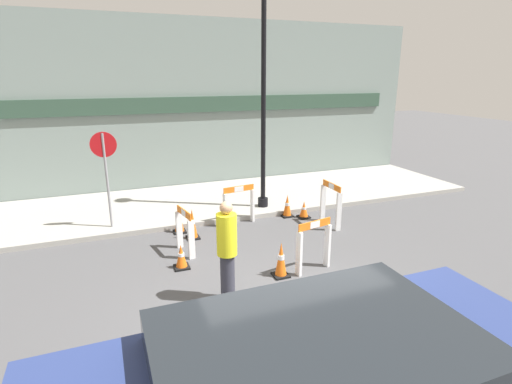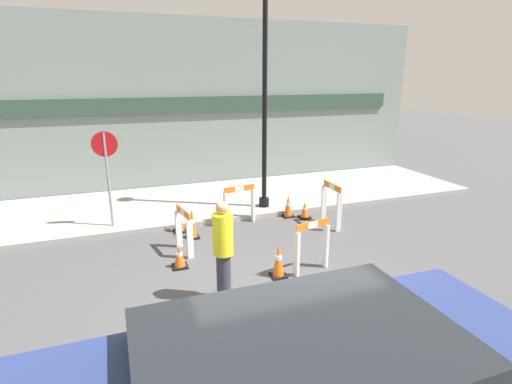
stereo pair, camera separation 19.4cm
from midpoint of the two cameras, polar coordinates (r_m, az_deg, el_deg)
ground_plane at (r=6.52m, az=1.15°, el=-18.54°), size 60.00×60.00×0.00m
sidewalk_slab at (r=12.07m, az=-10.45°, el=-1.57°), size 18.00×3.76×0.13m
storefront_facade at (r=13.46m, az=-12.70°, el=11.85°), size 18.00×0.22×5.50m
streetlamp_post at (r=10.82m, az=0.56°, el=18.14°), size 0.44×0.44×6.21m
stop_sign at (r=10.13m, az=-21.22°, el=3.67°), size 0.60×0.07×2.34m
barricade_0 at (r=10.29m, az=10.10°, el=-1.56°), size 0.14×0.82×1.13m
barricade_1 at (r=10.28m, az=-2.99°, el=-1.65°), size 0.86×0.25×1.02m
barricade_2 at (r=8.75m, az=-10.76°, el=-5.38°), size 0.27×0.75×1.00m
barricade_3 at (r=7.90m, az=7.56°, el=-7.42°), size 0.80×0.29×1.05m
traffic_cone_0 at (r=9.54m, az=-9.66°, el=-4.57°), size 0.30×0.30×0.74m
traffic_cone_1 at (r=7.73m, az=2.86°, el=-9.69°), size 0.30×0.30×0.70m
traffic_cone_2 at (r=8.22m, az=-11.30°, el=-9.10°), size 0.30×0.30×0.50m
traffic_cone_3 at (r=10.87m, az=6.35°, el=-2.56°), size 0.30×0.30×0.46m
traffic_cone_4 at (r=10.90m, az=3.98°, el=-2.02°), size 0.30×0.30×0.61m
traffic_cone_5 at (r=9.97m, az=-11.48°, el=-3.99°), size 0.30×0.30×0.65m
person_worker at (r=6.73m, az=-5.00°, el=-8.01°), size 0.47×0.47×1.78m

